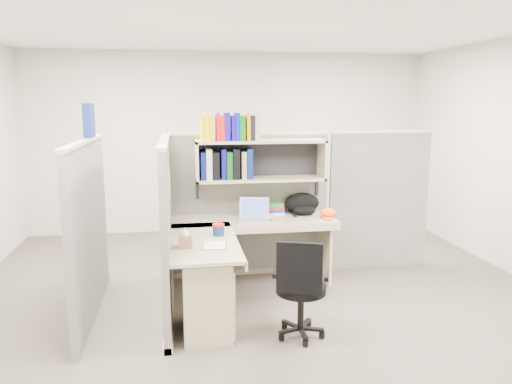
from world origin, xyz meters
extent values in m
plane|color=#38342B|center=(0.00, 0.00, 0.00)|extent=(6.00, 6.00, 0.00)
plane|color=#B4ADA2|center=(0.00, 3.00, 1.35)|extent=(6.00, 0.00, 6.00)
plane|color=#B4ADA2|center=(0.00, -3.00, 1.35)|extent=(6.00, 0.00, 6.00)
plane|color=white|center=(0.00, 0.00, 2.70)|extent=(6.00, 6.00, 0.00)
cube|color=#5E5E59|center=(0.00, 0.90, 0.80)|extent=(1.80, 0.06, 1.60)
cube|color=tan|center=(0.00, 0.90, 1.61)|extent=(1.80, 0.08, 0.03)
cube|color=#5E5E59|center=(-0.90, 0.00, 0.80)|extent=(0.06, 1.80, 1.60)
cube|color=tan|center=(-0.90, 0.00, 1.61)|extent=(0.08, 1.80, 0.03)
cube|color=#5E5E59|center=(-1.60, 0.00, 0.80)|extent=(0.06, 1.80, 1.60)
cube|color=#5E5E59|center=(1.55, 0.90, 0.80)|extent=(1.20, 0.06, 1.60)
cube|color=navy|center=(-1.60, 0.35, 1.79)|extent=(0.07, 0.27, 0.32)
cube|color=white|center=(-0.87, 0.15, 1.20)|extent=(0.00, 0.21, 0.28)
cube|color=gray|center=(0.10, 0.70, 1.55)|extent=(1.40, 0.34, 0.03)
cube|color=gray|center=(0.10, 0.70, 1.14)|extent=(1.40, 0.34, 0.03)
cube|color=gray|center=(-0.58, 0.70, 1.34)|extent=(0.03, 0.34, 0.44)
cube|color=gray|center=(0.78, 0.70, 1.34)|extent=(0.03, 0.34, 0.44)
cube|color=black|center=(0.10, 0.86, 1.34)|extent=(1.38, 0.01, 0.41)
cube|color=#FFB805|center=(-0.52, 0.68, 1.69)|extent=(0.03, 0.20, 0.26)
cube|color=yellow|center=(-0.48, 0.68, 1.71)|extent=(0.05, 0.20, 0.29)
cube|color=#F2B405|center=(-0.42, 0.68, 1.69)|extent=(0.06, 0.20, 0.26)
cube|color=#BE072D|center=(-0.36, 0.68, 1.71)|extent=(0.04, 0.20, 0.29)
cube|color=red|center=(-0.32, 0.68, 1.69)|extent=(0.05, 0.20, 0.26)
cube|color=#1805AA|center=(-0.27, 0.68, 1.71)|extent=(0.06, 0.20, 0.29)
cube|color=#14048E|center=(-0.20, 0.68, 1.69)|extent=(0.04, 0.20, 0.26)
cube|color=#051698|center=(-0.16, 0.68, 1.71)|extent=(0.04, 0.20, 0.29)
cube|color=#075E12|center=(-0.11, 0.68, 1.69)|extent=(0.06, 0.20, 0.26)
cube|color=#CF7C04|center=(-0.04, 0.68, 1.71)|extent=(0.04, 0.20, 0.29)
cube|color=black|center=(0.00, 0.68, 1.69)|extent=(0.05, 0.20, 0.26)
cube|color=#9F8F7B|center=(0.05, 0.68, 1.71)|extent=(0.06, 0.20, 0.29)
cube|color=#071049|center=(-0.52, 0.72, 1.30)|extent=(0.05, 0.24, 0.29)
cube|color=#BBBBBB|center=(-0.46, 0.72, 1.31)|extent=(0.06, 0.24, 0.32)
cube|color=black|center=(-0.39, 0.72, 1.30)|extent=(0.07, 0.24, 0.29)
cube|color=#0A0853|center=(-0.30, 0.72, 1.31)|extent=(0.05, 0.24, 0.32)
cube|color=#094111|center=(-0.24, 0.72, 1.30)|extent=(0.06, 0.24, 0.29)
cube|color=black|center=(-0.17, 0.72, 1.31)|extent=(0.07, 0.24, 0.32)
cube|color=gray|center=(-0.09, 0.72, 1.30)|extent=(0.05, 0.24, 0.29)
cube|color=#07174D|center=(-0.03, 0.72, 1.31)|extent=(0.06, 0.24, 0.32)
cube|color=gray|center=(0.00, 0.57, 0.71)|extent=(1.74, 0.60, 0.03)
cube|color=gray|center=(-0.57, -0.20, 0.71)|extent=(0.60, 1.34, 0.03)
cube|color=gray|center=(0.00, 0.27, 0.68)|extent=(1.74, 0.02, 0.07)
cube|color=gray|center=(-0.27, -0.20, 0.68)|extent=(0.02, 1.34, 0.07)
cube|color=gray|center=(-0.57, -0.55, 0.34)|extent=(0.40, 0.55, 0.68)
cube|color=tan|center=(-0.36, -0.55, 0.54)|extent=(0.02, 0.50, 0.16)
cube|color=tan|center=(-0.36, -0.55, 0.36)|extent=(0.02, 0.50, 0.16)
cube|color=tan|center=(-0.36, -0.55, 0.14)|extent=(0.02, 0.50, 0.22)
cube|color=#B2B2B7|center=(-0.35, -0.55, 0.54)|extent=(0.01, 0.12, 0.01)
cube|color=gray|center=(0.80, 0.60, 0.35)|extent=(0.03, 0.55, 0.70)
cylinder|color=navy|center=(-0.42, -0.06, 0.78)|extent=(0.11, 0.11, 0.10)
cylinder|color=red|center=(-0.42, -0.06, 0.83)|extent=(0.11, 0.11, 0.02)
ellipsoid|color=#8CA5C6|center=(0.15, 0.48, 0.75)|extent=(0.10, 0.07, 0.04)
cylinder|color=silver|center=(0.01, 0.67, 0.78)|extent=(0.07, 0.07, 0.10)
cylinder|color=black|center=(0.20, -0.74, 0.43)|extent=(0.42, 0.42, 0.06)
cube|color=black|center=(0.14, -0.92, 0.67)|extent=(0.36, 0.16, 0.42)
cylinder|color=black|center=(0.20, -0.74, 0.25)|extent=(0.05, 0.05, 0.36)
cylinder|color=black|center=(0.20, -0.74, 0.05)|extent=(0.40, 0.40, 0.09)
cube|color=black|center=(0.01, -0.67, 0.56)|extent=(0.11, 0.24, 0.04)
cube|color=black|center=(0.40, -0.81, 0.56)|extent=(0.11, 0.24, 0.04)
camera|label=1|loc=(-0.78, -4.58, 1.96)|focal=35.00mm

